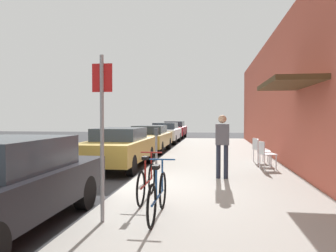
{
  "coord_description": "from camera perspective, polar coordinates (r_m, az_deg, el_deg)",
  "views": [
    {
      "loc": [
        2.1,
        -7.32,
        1.75
      ],
      "look_at": [
        0.02,
        7.58,
        1.35
      ],
      "focal_mm": 34.3,
      "sensor_mm": 36.0,
      "label": 1
    }
  ],
  "objects": [
    {
      "name": "ground_plane",
      "position": [
        7.81,
        -8.04,
        -11.46
      ],
      "size": [
        60.0,
        60.0,
        0.0
      ],
      "primitive_type": "plane",
      "color": "#2D2D30"
    },
    {
      "name": "sidewalk_slab",
      "position": [
        9.47,
        8.81,
        -8.79
      ],
      "size": [
        4.5,
        32.0,
        0.12
      ],
      "primitive_type": "cube",
      "color": "#9E9B93",
      "rests_on": "ground_plane"
    },
    {
      "name": "building_facade",
      "position": [
        9.69,
        23.28,
        6.37
      ],
      "size": [
        1.4,
        32.0,
        5.18
      ],
      "color": "#BC5442",
      "rests_on": "ground_plane"
    },
    {
      "name": "parked_car_0",
      "position": [
        5.59,
        -27.54,
        -9.13
      ],
      "size": [
        1.8,
        4.4,
        1.43
      ],
      "color": "black",
      "rests_on": "ground_plane"
    },
    {
      "name": "parked_car_1",
      "position": [
        11.22,
        -8.7,
        -3.72
      ],
      "size": [
        1.8,
        4.4,
        1.39
      ],
      "color": "#A58433",
      "rests_on": "ground_plane"
    },
    {
      "name": "parked_car_2",
      "position": [
        16.44,
        -3.31,
        -2.12
      ],
      "size": [
        1.8,
        4.4,
        1.34
      ],
      "color": "#A58433",
      "rests_on": "ground_plane"
    },
    {
      "name": "parked_car_3",
      "position": [
        21.91,
        -0.47,
        -1.15
      ],
      "size": [
        1.8,
        4.4,
        1.39
      ],
      "color": "silver",
      "rests_on": "ground_plane"
    },
    {
      "name": "parked_car_4",
      "position": [
        27.14,
        1.16,
        -0.6
      ],
      "size": [
        1.8,
        4.4,
        1.43
      ],
      "color": "maroon",
      "rests_on": "ground_plane"
    },
    {
      "name": "parking_meter",
      "position": [
        9.51,
        -2.1,
        -3.7
      ],
      "size": [
        0.12,
        0.1,
        1.32
      ],
      "color": "slate",
      "rests_on": "sidewalk_slab"
    },
    {
      "name": "street_sign",
      "position": [
        5.08,
        -11.63,
        0.21
      ],
      "size": [
        0.32,
        0.06,
        2.6
      ],
      "color": "gray",
      "rests_on": "sidewalk_slab"
    },
    {
      "name": "bicycle_0",
      "position": [
        5.36,
        -1.83,
        -12.23
      ],
      "size": [
        0.46,
        1.71,
        0.9
      ],
      "color": "black",
      "rests_on": "sidewalk_slab"
    },
    {
      "name": "bicycle_1",
      "position": [
        6.48,
        -3.79,
        -9.82
      ],
      "size": [
        0.46,
        1.71,
        0.9
      ],
      "color": "black",
      "rests_on": "sidewalk_slab"
    },
    {
      "name": "cafe_chair_0",
      "position": [
        10.71,
        16.93,
        -4.6
      ],
      "size": [
        0.53,
        0.53,
        0.87
      ],
      "color": "silver",
      "rests_on": "sidewalk_slab"
    },
    {
      "name": "cafe_chair_1",
      "position": [
        11.54,
        16.27,
        -4.15
      ],
      "size": [
        0.5,
        0.5,
        0.87
      ],
      "color": "silver",
      "rests_on": "sidewalk_slab"
    },
    {
      "name": "cafe_chair_2",
      "position": [
        12.23,
        15.81,
        -3.83
      ],
      "size": [
        0.56,
        0.56,
        0.87
      ],
      "color": "silver",
      "rests_on": "sidewalk_slab"
    },
    {
      "name": "pedestrian_standing",
      "position": [
        8.69,
        9.62,
        -2.67
      ],
      "size": [
        0.36,
        0.22,
        1.7
      ],
      "color": "#232838",
      "rests_on": "sidewalk_slab"
    }
  ]
}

